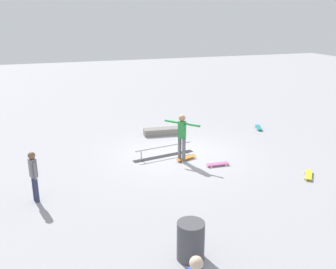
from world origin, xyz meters
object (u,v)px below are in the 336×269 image
Objects in this scene: skater_main at (182,134)px; trash_bin at (191,241)px; loose_skateboard_pink at (218,164)px; grind_rail at (164,152)px; loose_skateboard_teal at (259,127)px; skateboard_main at (186,158)px; bystander_grey_shirt at (34,174)px; skate_ledge at (162,131)px; loose_skateboard_yellow at (309,175)px.

trash_bin is (1.79, 5.33, -0.57)m from skater_main.
skater_main is 1.61m from loose_skateboard_pink.
grind_rail is at bearing -4.74° from skater_main.
loose_skateboard_pink is (-1.03, 0.81, -0.93)m from skater_main.
loose_skateboard_teal is at bearing 45.21° from loose_skateboard_pink.
grind_rail is at bearing 138.42° from loose_skateboard_pink.
loose_skateboard_teal is at bearing -170.74° from skateboard_main.
skater_main is (-0.46, 0.65, 0.82)m from grind_rail.
loose_skateboard_pink is (-5.97, -0.73, -0.76)m from bystander_grey_shirt.
skate_ledge is 0.94× the size of skater_main.
trash_bin reaches higher than skateboard_main.
skate_ledge is 1.10× the size of bystander_grey_shirt.
skater_main is 1.16× the size of bystander_grey_shirt.
loose_skateboard_teal is (-4.44, 0.61, -0.07)m from skate_ledge.
skate_ledge is 1.97× the size of skateboard_main.
loose_skateboard_teal is (-9.67, -4.11, -0.76)m from bystander_grey_shirt.
loose_skateboard_yellow is at bearing 118.55° from skate_ledge.
grind_rail reaches higher than loose_skateboard_teal.
skateboard_main is (0.09, 3.12, -0.07)m from skate_ledge.
grind_rail is 3.01× the size of loose_skateboard_pink.
grind_rail is 3.29× the size of loose_skateboard_yellow.
bystander_grey_shirt is 4.95m from trash_bin.
skater_main is at bearing 144.66° from loose_skateboard_pink.
bystander_grey_shirt is (4.94, 1.54, -0.17)m from skater_main.
grind_rail is at bearing 132.12° from loose_skateboard_teal.
skateboard_main is 1.20m from loose_skateboard_pink.
skater_main is at bearing -108.57° from trash_bin.
skate_ledge reaches higher than loose_skateboard_teal.
loose_skateboard_yellow is (-3.89, 3.24, -0.10)m from grind_rail.
grind_rail reaches higher than skateboard_main.
trash_bin is at bearing 76.26° from skate_ledge.
grind_rail is 5.54m from loose_skateboard_teal.
bystander_grey_shirt is at bearing -2.50° from skateboard_main.
skateboard_main is at bearing 136.56° from loose_skateboard_pink.
trash_bin reaches higher than loose_skateboard_yellow.
trash_bin is (-3.15, 3.79, -0.40)m from bystander_grey_shirt.
loose_skateboard_pink is 5.34m from trash_bin.
bystander_grey_shirt is 1.83× the size of loose_skateboard_pink.
grind_rail is 1.15m from skater_main.
loose_skateboard_pink is 1.09× the size of loose_skateboard_yellow.
trash_bin is at bearing 162.33° from loose_skateboard_teal.
loose_skateboard_yellow is at bearing -172.33° from loose_skateboard_teal.
trash_bin reaches higher than loose_skateboard_pink.
skater_main is 2.10× the size of skateboard_main.
loose_skateboard_yellow is at bearing -167.20° from skater_main.
skater_main is at bearing 115.65° from grind_rail.
grind_rail is 2.09m from loose_skateboard_pink.
trash_bin is at bearing 49.98° from skateboard_main.
loose_skateboard_pink is at bearing 100.54° from skate_ledge.
skateboard_main is 0.56× the size of bystander_grey_shirt.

